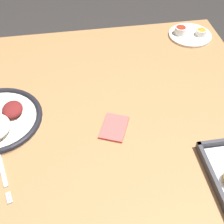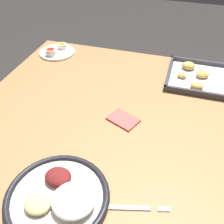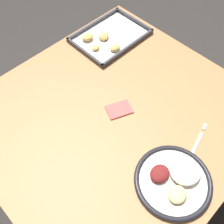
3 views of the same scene
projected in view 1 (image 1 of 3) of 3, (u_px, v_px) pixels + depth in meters
The scene contains 5 objects.
ground_plane at pixel (113, 223), 1.56m from camera, with size 8.00×8.00×0.00m, color #282623.
dining_table at pixel (113, 141), 1.08m from camera, with size 1.14×1.09×0.75m.
fork at pixel (2, 170), 0.89m from camera, with size 0.20×0.06×0.00m.
saucer_plate at pixel (190, 34), 1.36m from camera, with size 0.18×0.18×0.04m.
napkin at pixel (115, 127), 0.99m from camera, with size 0.13×0.11×0.01m.
Camera 1 is at (0.67, -0.11, 1.51)m, focal length 50.00 mm.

